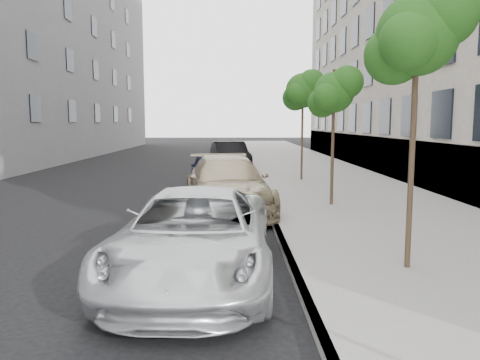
{
  "coord_description": "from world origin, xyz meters",
  "views": [
    {
      "loc": [
        0.08,
        -6.58,
        2.71
      ],
      "look_at": [
        0.23,
        3.26,
        1.5
      ],
      "focal_mm": 35.0,
      "sensor_mm": 36.0,
      "label": 1
    }
  ],
  "objects_px": {
    "tree_near": "(419,35)",
    "tree_mid": "(335,93)",
    "tree_far": "(303,91)",
    "minivan": "(195,236)",
    "sedan_rear": "(226,153)",
    "suv": "(227,184)",
    "sedan_black": "(230,156)",
    "sedan_blue": "(212,169)"
  },
  "relations": [
    {
      "from": "sedan_black",
      "to": "tree_far",
      "type": "bearing_deg",
      "value": -68.23
    },
    {
      "from": "suv",
      "to": "tree_mid",
      "type": "bearing_deg",
      "value": 0.08
    },
    {
      "from": "tree_far",
      "to": "sedan_rear",
      "type": "xyz_separation_m",
      "value": [
        -3.6,
        10.9,
        -3.46
      ]
    },
    {
      "from": "suv",
      "to": "sedan_rear",
      "type": "xyz_separation_m",
      "value": [
        -0.27,
        17.84,
        -0.17
      ]
    },
    {
      "from": "tree_far",
      "to": "suv",
      "type": "relative_size",
      "value": 0.85
    },
    {
      "from": "tree_far",
      "to": "minivan",
      "type": "relative_size",
      "value": 0.88
    },
    {
      "from": "minivan",
      "to": "sedan_blue",
      "type": "xyz_separation_m",
      "value": [
        -0.23,
        11.91,
        -0.03
      ]
    },
    {
      "from": "tree_near",
      "to": "sedan_black",
      "type": "height_order",
      "value": "tree_near"
    },
    {
      "from": "sedan_rear",
      "to": "minivan",
      "type": "bearing_deg",
      "value": -90.56
    },
    {
      "from": "sedan_blue",
      "to": "tree_near",
      "type": "bearing_deg",
      "value": -76.87
    },
    {
      "from": "tree_near",
      "to": "suv",
      "type": "relative_size",
      "value": 0.85
    },
    {
      "from": "tree_near",
      "to": "minivan",
      "type": "xyz_separation_m",
      "value": [
        -3.81,
        -0.19,
        -3.41
      ]
    },
    {
      "from": "tree_far",
      "to": "sedan_black",
      "type": "xyz_separation_m",
      "value": [
        -3.33,
        5.52,
        -3.31
      ]
    },
    {
      "from": "sedan_black",
      "to": "minivan",
      "type": "bearing_deg",
      "value": -100.8
    },
    {
      "from": "minivan",
      "to": "tree_near",
      "type": "bearing_deg",
      "value": 5.64
    },
    {
      "from": "suv",
      "to": "sedan_black",
      "type": "distance_m",
      "value": 12.45
    },
    {
      "from": "sedan_blue",
      "to": "tree_far",
      "type": "bearing_deg",
      "value": 11.73
    },
    {
      "from": "tree_mid",
      "to": "sedan_blue",
      "type": "relative_size",
      "value": 0.99
    },
    {
      "from": "tree_near",
      "to": "tree_far",
      "type": "height_order",
      "value": "tree_far"
    },
    {
      "from": "tree_far",
      "to": "sedan_rear",
      "type": "distance_m",
      "value": 11.99
    },
    {
      "from": "sedan_blue",
      "to": "suv",
      "type": "bearing_deg",
      "value": -88.68
    },
    {
      "from": "tree_mid",
      "to": "sedan_rear",
      "type": "xyz_separation_m",
      "value": [
        -3.6,
        17.4,
        -2.96
      ]
    },
    {
      "from": "minivan",
      "to": "sedan_blue",
      "type": "bearing_deg",
      "value": 93.87
    },
    {
      "from": "sedan_black",
      "to": "tree_near",
      "type": "bearing_deg",
      "value": -89.14
    },
    {
      "from": "tree_far",
      "to": "tree_mid",
      "type": "bearing_deg",
      "value": -90.0
    },
    {
      "from": "minivan",
      "to": "suv",
      "type": "xyz_separation_m",
      "value": [
        0.48,
        6.26,
        0.06
      ]
    },
    {
      "from": "tree_far",
      "to": "minivan",
      "type": "height_order",
      "value": "tree_far"
    },
    {
      "from": "tree_near",
      "to": "tree_mid",
      "type": "bearing_deg",
      "value": 90.0
    },
    {
      "from": "tree_near",
      "to": "sedan_black",
      "type": "distance_m",
      "value": 19.11
    },
    {
      "from": "tree_near",
      "to": "tree_mid",
      "type": "relative_size",
      "value": 1.14
    },
    {
      "from": "tree_mid",
      "to": "sedan_rear",
      "type": "height_order",
      "value": "tree_mid"
    },
    {
      "from": "tree_far",
      "to": "suv",
      "type": "xyz_separation_m",
      "value": [
        -3.33,
        -6.93,
        -3.29
      ]
    },
    {
      "from": "sedan_black",
      "to": "sedan_rear",
      "type": "distance_m",
      "value": 5.4
    },
    {
      "from": "tree_near",
      "to": "suv",
      "type": "bearing_deg",
      "value": 118.74
    },
    {
      "from": "tree_far",
      "to": "sedan_rear",
      "type": "height_order",
      "value": "tree_far"
    },
    {
      "from": "tree_near",
      "to": "sedan_black",
      "type": "relative_size",
      "value": 0.98
    },
    {
      "from": "minivan",
      "to": "sedan_rear",
      "type": "relative_size",
      "value": 1.21
    },
    {
      "from": "sedan_blue",
      "to": "sedan_black",
      "type": "height_order",
      "value": "sedan_black"
    },
    {
      "from": "sedan_black",
      "to": "sedan_blue",
      "type": "bearing_deg",
      "value": -105.34
    },
    {
      "from": "tree_far",
      "to": "sedan_rear",
      "type": "relative_size",
      "value": 1.07
    },
    {
      "from": "tree_near",
      "to": "sedan_rear",
      "type": "xyz_separation_m",
      "value": [
        -3.6,
        23.9,
        -3.51
      ]
    },
    {
      "from": "tree_far",
      "to": "tree_near",
      "type": "bearing_deg",
      "value": -90.0
    }
  ]
}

